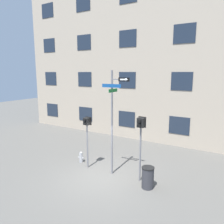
{
  "coord_description": "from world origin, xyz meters",
  "views": [
    {
      "loc": [
        5.54,
        -8.09,
        5.04
      ],
      "look_at": [
        0.2,
        0.72,
        3.16
      ],
      "focal_mm": 35.0,
      "sensor_mm": 36.0,
      "label": 1
    }
  ],
  "objects_px": {
    "pedestrian_signal_left": "(87,129)",
    "fire_hydrant": "(81,157)",
    "street_sign_pole": "(113,116)",
    "pedestrian_signal_right": "(141,131)",
    "trash_bin": "(148,177)"
  },
  "relations": [
    {
      "from": "fire_hydrant",
      "to": "street_sign_pole",
      "type": "bearing_deg",
      "value": -7.79
    },
    {
      "from": "street_sign_pole",
      "to": "pedestrian_signal_left",
      "type": "height_order",
      "value": "street_sign_pole"
    },
    {
      "from": "street_sign_pole",
      "to": "trash_bin",
      "type": "relative_size",
      "value": 5.35
    },
    {
      "from": "street_sign_pole",
      "to": "fire_hydrant",
      "type": "height_order",
      "value": "street_sign_pole"
    },
    {
      "from": "fire_hydrant",
      "to": "trash_bin",
      "type": "distance_m",
      "value": 4.37
    },
    {
      "from": "pedestrian_signal_left",
      "to": "pedestrian_signal_right",
      "type": "relative_size",
      "value": 0.9
    },
    {
      "from": "pedestrian_signal_left",
      "to": "fire_hydrant",
      "type": "relative_size",
      "value": 4.46
    },
    {
      "from": "pedestrian_signal_left",
      "to": "street_sign_pole",
      "type": "bearing_deg",
      "value": 1.96
    },
    {
      "from": "fire_hydrant",
      "to": "trash_bin",
      "type": "height_order",
      "value": "trash_bin"
    },
    {
      "from": "pedestrian_signal_left",
      "to": "pedestrian_signal_right",
      "type": "height_order",
      "value": "pedestrian_signal_right"
    },
    {
      "from": "pedestrian_signal_right",
      "to": "trash_bin",
      "type": "distance_m",
      "value": 2.05
    },
    {
      "from": "pedestrian_signal_right",
      "to": "trash_bin",
      "type": "height_order",
      "value": "pedestrian_signal_right"
    },
    {
      "from": "street_sign_pole",
      "to": "pedestrian_signal_right",
      "type": "bearing_deg",
      "value": 1.92
    },
    {
      "from": "street_sign_pole",
      "to": "pedestrian_signal_right",
      "type": "distance_m",
      "value": 1.54
    },
    {
      "from": "street_sign_pole",
      "to": "pedestrian_signal_right",
      "type": "height_order",
      "value": "street_sign_pole"
    }
  ]
}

